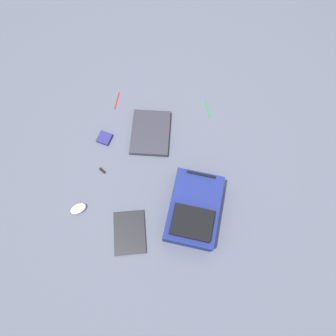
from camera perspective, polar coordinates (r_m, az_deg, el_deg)
ground_plane at (r=1.98m, az=-1.08°, el=-0.92°), size 3.85×3.85×0.00m
backpack at (r=1.84m, az=4.96°, el=-8.07°), size 0.34×0.47×0.18m
laptop at (r=2.08m, az=-3.37°, el=6.81°), size 0.28×0.35×0.03m
book_comic at (r=1.89m, az=-7.39°, el=-12.19°), size 0.24×0.30×0.02m
computer_mouse at (r=1.98m, az=-16.84°, el=-7.48°), size 0.12×0.11×0.03m
pen_black at (r=2.21m, az=7.50°, el=11.23°), size 0.05×0.13×0.01m
pen_blue at (r=2.26m, az=-9.78°, el=12.67°), size 0.02×0.14×0.01m
earbud_pouch at (r=2.11m, az=-12.08°, el=5.63°), size 0.11×0.11×0.02m
usb_stick at (r=2.03m, az=-12.47°, el=-0.47°), size 0.05×0.04×0.01m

